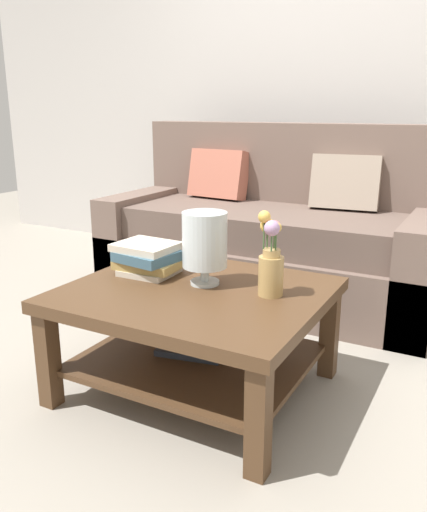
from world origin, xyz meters
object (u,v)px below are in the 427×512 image
Objects in this scene: couch at (272,238)px; glass_hurricane_vase at (205,242)px; book_stack_main at (148,258)px; coffee_table at (196,317)px; flower_pitcher at (271,259)px.

glass_hurricane_vase is (0.20, -1.20, 0.27)m from couch.
coffee_table is at bearing -14.35° from book_stack_main.
couch is 2.00× the size of coffee_table.
book_stack_main is at bearing -94.39° from couch.
flower_pitcher is at bearing 0.04° from book_stack_main.
glass_hurricane_vase reaches higher than book_stack_main.
book_stack_main is (-0.09, -1.20, 0.16)m from couch.
flower_pitcher is at bearing 14.08° from coffee_table.
glass_hurricane_vase is at bearing -80.78° from couch.
coffee_table is (0.19, -1.27, -0.04)m from couch.
couch reaches higher than glass_hurricane_vase.
couch is 1.29m from coffee_table.
glass_hurricane_vase is at bearing -0.71° from book_stack_main.
coffee_table is 0.40m from flower_pitcher.
couch is at bearing 98.58° from coffee_table.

